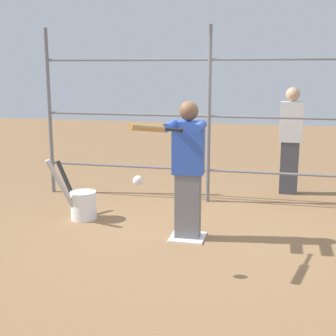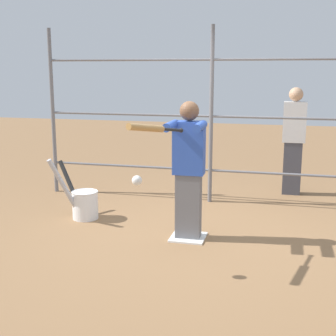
# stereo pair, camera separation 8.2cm
# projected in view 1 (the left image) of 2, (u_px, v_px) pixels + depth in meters

# --- Properties ---
(ground_plane) EXTENTS (24.00, 24.00, 0.00)m
(ground_plane) POSITION_uv_depth(u_px,v_px,m) (188.00, 238.00, 5.51)
(ground_plane) COLOR olive
(home_plate) EXTENTS (0.40, 0.40, 0.02)m
(home_plate) POSITION_uv_depth(u_px,v_px,m) (188.00, 237.00, 5.51)
(home_plate) COLOR white
(home_plate) RESTS_ON ground
(fence_backstop) EXTENTS (5.09, 0.06, 2.56)m
(fence_backstop) POSITION_uv_depth(u_px,v_px,m) (209.00, 116.00, 6.77)
(fence_backstop) COLOR slate
(fence_backstop) RESTS_ON ground
(batter) EXTENTS (0.41, 0.54, 1.60)m
(batter) POSITION_uv_depth(u_px,v_px,m) (188.00, 166.00, 5.31)
(batter) COLOR slate
(batter) RESTS_ON ground
(baseball_bat_swinging) EXTENTS (0.36, 0.81, 0.18)m
(baseball_bat_swinging) POSITION_uv_depth(u_px,v_px,m) (152.00, 128.00, 4.40)
(baseball_bat_swinging) COLOR black
(softball_in_flight) EXTENTS (0.10, 0.10, 0.10)m
(softball_in_flight) POSITION_uv_depth(u_px,v_px,m) (138.00, 181.00, 4.35)
(softball_in_flight) COLOR white
(bat_bucket) EXTENTS (0.70, 0.74, 0.86)m
(bat_bucket) POSITION_uv_depth(u_px,v_px,m) (81.00, 203.00, 6.17)
(bat_bucket) COLOR white
(bat_bucket) RESTS_ON ground
(bystander_behind_fence) EXTENTS (0.35, 0.22, 1.68)m
(bystander_behind_fence) POSITION_uv_depth(u_px,v_px,m) (290.00, 139.00, 7.31)
(bystander_behind_fence) COLOR #3F3F47
(bystander_behind_fence) RESTS_ON ground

